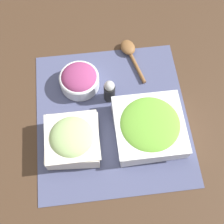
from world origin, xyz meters
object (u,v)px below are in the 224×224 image
object	(u,v)px
lettuce_bowl	(149,126)
pepper_shaker	(109,91)
cucumber_bowl	(72,139)
wooden_spoon	(129,51)
onion_bowl	(79,79)

from	to	relation	value
lettuce_bowl	pepper_shaker	world-z (taller)	pepper_shaker
cucumber_bowl	wooden_spoon	size ratio (longest dim) A/B	0.89
lettuce_bowl	wooden_spoon	bearing A→B (deg)	3.07
cucumber_bowl	wooden_spoon	bearing A→B (deg)	-34.09
lettuce_bowl	wooden_spoon	size ratio (longest dim) A/B	1.14
onion_bowl	pepper_shaker	bearing A→B (deg)	-123.28
wooden_spoon	pepper_shaker	world-z (taller)	pepper_shaker
cucumber_bowl	pepper_shaker	bearing A→B (deg)	-39.89
onion_bowl	wooden_spoon	world-z (taller)	onion_bowl
onion_bowl	cucumber_bowl	bearing A→B (deg)	170.77
cucumber_bowl	pepper_shaker	size ratio (longest dim) A/B	1.80
onion_bowl	cucumber_bowl	world-z (taller)	cucumber_bowl
wooden_spoon	pepper_shaker	bearing A→B (deg)	151.83
lettuce_bowl	onion_bowl	xyz separation A→B (m)	(0.19, 0.19, -0.00)
onion_bowl	wooden_spoon	size ratio (longest dim) A/B	0.71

